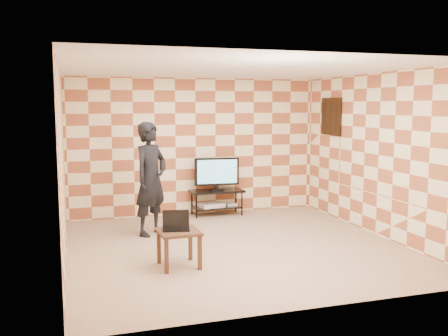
# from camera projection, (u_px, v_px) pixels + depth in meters

# --- Properties ---
(floor) EXTENTS (5.00, 5.00, 0.00)m
(floor) POSITION_uv_depth(u_px,v_px,m) (235.00, 246.00, 7.70)
(floor) COLOR tan
(floor) RESTS_ON ground
(wall_back) EXTENTS (5.00, 0.02, 2.70)m
(wall_back) POSITION_uv_depth(u_px,v_px,m) (196.00, 147.00, 9.91)
(wall_back) COLOR #FFF2C1
(wall_back) RESTS_ON ground
(wall_front) EXTENTS (5.00, 0.02, 2.70)m
(wall_front) POSITION_uv_depth(u_px,v_px,m) (312.00, 184.00, 5.17)
(wall_front) COLOR #FFF2C1
(wall_front) RESTS_ON ground
(wall_left) EXTENTS (0.02, 5.00, 2.70)m
(wall_left) POSITION_uv_depth(u_px,v_px,m) (62.00, 165.00, 6.80)
(wall_left) COLOR #FFF2C1
(wall_left) RESTS_ON ground
(wall_right) EXTENTS (0.02, 5.00, 2.70)m
(wall_right) POSITION_uv_depth(u_px,v_px,m) (378.00, 155.00, 8.27)
(wall_right) COLOR #FFF2C1
(wall_right) RESTS_ON ground
(ceiling) EXTENTS (5.00, 5.00, 0.02)m
(ceiling) POSITION_uv_depth(u_px,v_px,m) (236.00, 69.00, 7.37)
(ceiling) COLOR white
(ceiling) RESTS_ON wall_back
(wall_art) EXTENTS (0.04, 0.72, 0.72)m
(wall_art) POSITION_uv_depth(u_px,v_px,m) (331.00, 117.00, 9.66)
(wall_art) COLOR black
(wall_art) RESTS_ON wall_right
(tv_stand) EXTENTS (1.05, 0.47, 0.50)m
(tv_stand) POSITION_uv_depth(u_px,v_px,m) (217.00, 197.00, 9.88)
(tv_stand) COLOR black
(tv_stand) RESTS_ON floor
(tv) EXTENTS (0.89, 0.19, 0.64)m
(tv) POSITION_uv_depth(u_px,v_px,m) (217.00, 172.00, 9.81)
(tv) COLOR black
(tv) RESTS_ON tv_stand
(dvd_player) EXTENTS (0.52, 0.41, 0.08)m
(dvd_player) POSITION_uv_depth(u_px,v_px,m) (211.00, 205.00, 9.84)
(dvd_player) COLOR silver
(dvd_player) RESTS_ON tv_stand
(game_console) EXTENTS (0.23, 0.17, 0.05)m
(game_console) POSITION_uv_depth(u_px,v_px,m) (231.00, 204.00, 9.98)
(game_console) COLOR silver
(game_console) RESTS_ON tv_stand
(side_table) EXTENTS (0.56, 0.56, 0.50)m
(side_table) POSITION_uv_depth(u_px,v_px,m) (179.00, 237.00, 6.69)
(side_table) COLOR #382516
(side_table) RESTS_ON floor
(laptop) EXTENTS (0.41, 0.35, 0.24)m
(laptop) POSITION_uv_depth(u_px,v_px,m) (176.00, 225.00, 6.75)
(laptop) COLOR black
(laptop) RESTS_ON side_table
(person) EXTENTS (0.82, 0.79, 1.89)m
(person) POSITION_uv_depth(u_px,v_px,m) (151.00, 179.00, 8.31)
(person) COLOR black
(person) RESTS_ON floor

